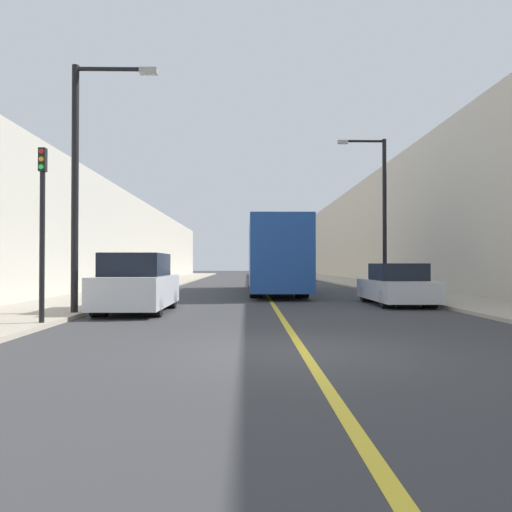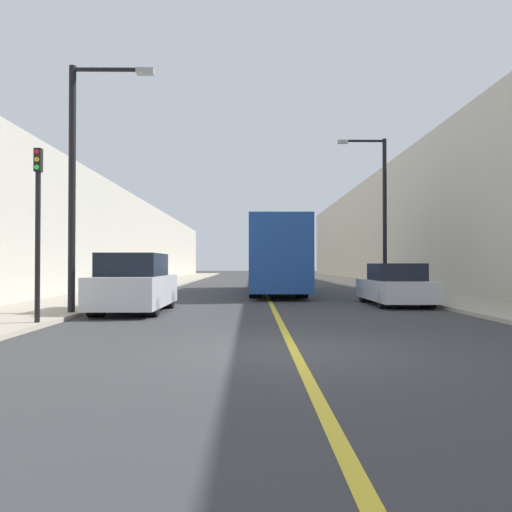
{
  "view_description": "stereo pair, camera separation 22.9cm",
  "coord_description": "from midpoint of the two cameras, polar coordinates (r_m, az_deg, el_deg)",
  "views": [
    {
      "loc": [
        -0.95,
        -8.39,
        1.47
      ],
      "look_at": [
        -0.5,
        16.82,
        1.88
      ],
      "focal_mm": 35.0,
      "sensor_mm": 36.0,
      "label": 1
    },
    {
      "loc": [
        -0.72,
        -8.4,
        1.47
      ],
      "look_at": [
        -0.5,
        16.82,
        1.88
      ],
      "focal_mm": 35.0,
      "sensor_mm": 36.0,
      "label": 2
    }
  ],
  "objects": [
    {
      "name": "ground_plane",
      "position": [
        8.57,
        4.68,
        -10.84
      ],
      "size": [
        200.0,
        200.0,
        0.0
      ],
      "primitive_type": "plane",
      "color": "#38383A"
    },
    {
      "name": "sidewalk_left",
      "position": [
        38.96,
        -10.56,
        -3.0
      ],
      "size": [
        3.5,
        72.0,
        0.11
      ],
      "primitive_type": "cube",
      "color": "#A89E8C",
      "rests_on": "ground"
    },
    {
      "name": "sidewalk_right",
      "position": [
        39.27,
        10.9,
        -2.98
      ],
      "size": [
        3.5,
        72.0,
        0.11
      ],
      "primitive_type": "cube",
      "color": "#A89E8C",
      "rests_on": "ground"
    },
    {
      "name": "building_row_left",
      "position": [
        39.76,
        -15.88,
        1.57
      ],
      "size": [
        4.0,
        72.0,
        6.37
      ],
      "primitive_type": "cube",
      "color": "#B7B2A3",
      "rests_on": "ground"
    },
    {
      "name": "building_row_right",
      "position": [
        40.29,
        16.11,
        3.21
      ],
      "size": [
        4.0,
        72.0,
        8.71
      ],
      "primitive_type": "cube",
      "color": "beige",
      "rests_on": "ground"
    },
    {
      "name": "road_center_line",
      "position": [
        38.43,
        0.21,
        -3.12
      ],
      "size": [
        0.16,
        72.0,
        0.01
      ],
      "primitive_type": "cube",
      "color": "gold",
      "rests_on": "ground"
    },
    {
      "name": "bus",
      "position": [
        25.6,
        1.83,
        -0.02
      ],
      "size": [
        2.55,
        12.56,
        3.51
      ],
      "color": "#1E4793",
      "rests_on": "ground"
    },
    {
      "name": "parked_suv_left",
      "position": [
        15.64,
        -13.84,
        -3.25
      ],
      "size": [
        1.93,
        4.42,
        1.8
      ],
      "color": "silver",
      "rests_on": "ground"
    },
    {
      "name": "car_right_near",
      "position": [
        18.64,
        15.41,
        -3.35
      ],
      "size": [
        1.84,
        4.48,
        1.5
      ],
      "color": "silver",
      "rests_on": "ground"
    },
    {
      "name": "street_lamp_left",
      "position": [
        15.17,
        -19.62,
        9.18
      ],
      "size": [
        2.41,
        0.24,
        7.01
      ],
      "color": "black",
      "rests_on": "sidewalk_left"
    },
    {
      "name": "street_lamp_right",
      "position": [
        25.38,
        13.79,
        5.69
      ],
      "size": [
        2.41,
        0.24,
        7.53
      ],
      "color": "black",
      "rests_on": "sidewalk_right"
    },
    {
      "name": "traffic_light",
      "position": [
        12.69,
        -23.72,
        3.04
      ],
      "size": [
        0.16,
        0.18,
        4.07
      ],
      "color": "black",
      "rests_on": "sidewalk_left"
    }
  ]
}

